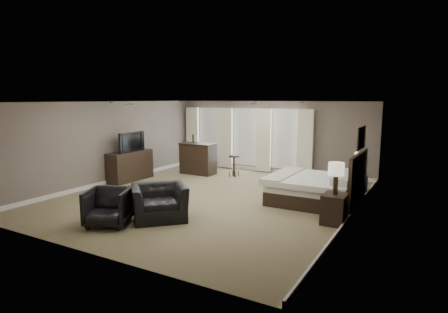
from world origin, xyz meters
The scene contains 16 objects.
room centered at (0.00, 0.00, 1.30)m, with size 7.60×8.60×2.64m.
window_bay centered at (-1.00, 4.11, 1.20)m, with size 5.25×0.20×2.30m.
bed centered at (2.58, 0.94, 0.69)m, with size 2.18×2.08×1.38m, color silver.
nightstand_near centered at (3.47, -0.51, 0.32)m, with size 0.49×0.60×0.65m, color black.
nightstand_far centered at (3.47, 2.39, 0.27)m, with size 0.40×0.49×0.54m, color black.
lamp_near centered at (3.47, -0.51, 1.00)m, with size 0.34×0.34×0.69m, color beige.
lamp_far centered at (3.47, 2.39, 0.87)m, with size 0.32×0.32×0.66m, color beige.
wall_art centered at (3.70, 0.94, 1.75)m, with size 0.04×0.96×0.56m, color slate.
dresser centered at (-3.45, 0.55, 0.49)m, with size 0.54×1.67×0.97m, color black.
tv centered at (-3.45, 0.55, 1.04)m, with size 1.12×0.64×0.15m, color black.
armchair_near centered at (-0.02, -2.14, 0.52)m, with size 1.20×0.78×1.05m, color black.
armchair_far centered at (-0.70, -3.02, 0.44)m, with size 0.86×0.80×0.88m, color black.
bar_counter centered at (-2.11, 2.58, 0.56)m, with size 1.28×0.67×1.12m, color black.
bar_stool_left centered at (-1.91, 2.45, 0.39)m, with size 0.37×0.37×0.77m, color black.
bar_stool_right centered at (-0.75, 2.78, 0.37)m, with size 0.36×0.36×0.75m, color black.
desk_chair centered at (-2.18, 2.86, 0.54)m, with size 0.55×0.55×1.08m, color black.
Camera 1 is at (5.25, -8.49, 2.68)m, focal length 30.00 mm.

